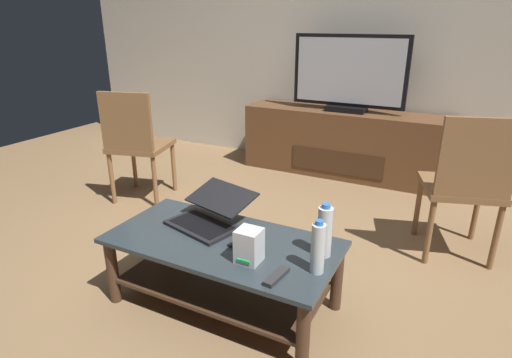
{
  "coord_description": "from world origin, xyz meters",
  "views": [
    {
      "loc": [
        1.11,
        -1.7,
        1.43
      ],
      "look_at": [
        0.04,
        0.38,
        0.54
      ],
      "focal_mm": 29.32,
      "sensor_mm": 36.0,
      "label": 1
    }
  ],
  "objects_px": {
    "router_box": "(249,246)",
    "cell_phone": "(242,242)",
    "dining_chair": "(466,181)",
    "side_chair": "(136,141)",
    "laptop": "(210,214)",
    "water_bottle_near": "(318,248)",
    "water_bottle_far": "(325,231)",
    "television": "(349,75)",
    "tv_remote": "(277,276)",
    "coffee_table": "(223,261)",
    "media_cabinet": "(344,143)"
  },
  "relations": [
    {
      "from": "media_cabinet",
      "to": "water_bottle_near",
      "type": "distance_m",
      "value": 2.42
    },
    {
      "from": "dining_chair",
      "to": "router_box",
      "type": "height_order",
      "value": "dining_chair"
    },
    {
      "from": "water_bottle_near",
      "to": "water_bottle_far",
      "type": "distance_m",
      "value": 0.15
    },
    {
      "from": "dining_chair",
      "to": "tv_remote",
      "type": "relative_size",
      "value": 5.86
    },
    {
      "from": "side_chair",
      "to": "router_box",
      "type": "xyz_separation_m",
      "value": [
        1.56,
        -0.98,
        -0.05
      ]
    },
    {
      "from": "side_chair",
      "to": "tv_remote",
      "type": "xyz_separation_m",
      "value": [
        1.73,
        -1.05,
        -0.12
      ]
    },
    {
      "from": "water_bottle_far",
      "to": "media_cabinet",
      "type": "bearing_deg",
      "value": 103.41
    },
    {
      "from": "laptop",
      "to": "tv_remote",
      "type": "relative_size",
      "value": 2.88
    },
    {
      "from": "laptop",
      "to": "router_box",
      "type": "bearing_deg",
      "value": -32.93
    },
    {
      "from": "side_chair",
      "to": "water_bottle_far",
      "type": "relative_size",
      "value": 3.51
    },
    {
      "from": "television",
      "to": "water_bottle_far",
      "type": "relative_size",
      "value": 3.96
    },
    {
      "from": "laptop",
      "to": "water_bottle_near",
      "type": "bearing_deg",
      "value": -14.95
    },
    {
      "from": "television",
      "to": "cell_phone",
      "type": "xyz_separation_m",
      "value": [
        0.13,
        -2.25,
        -0.57
      ]
    },
    {
      "from": "laptop",
      "to": "cell_phone",
      "type": "relative_size",
      "value": 3.29
    },
    {
      "from": "side_chair",
      "to": "water_bottle_far",
      "type": "bearing_deg",
      "value": -22.72
    },
    {
      "from": "television",
      "to": "dining_chair",
      "type": "height_order",
      "value": "television"
    },
    {
      "from": "water_bottle_near",
      "to": "side_chair",
      "type": "bearing_deg",
      "value": 153.75
    },
    {
      "from": "media_cabinet",
      "to": "laptop",
      "type": "xyz_separation_m",
      "value": [
        -0.13,
        -2.17,
        0.13
      ]
    },
    {
      "from": "dining_chair",
      "to": "media_cabinet",
      "type": "bearing_deg",
      "value": 131.89
    },
    {
      "from": "water_bottle_far",
      "to": "television",
      "type": "bearing_deg",
      "value": 103.54
    },
    {
      "from": "media_cabinet",
      "to": "water_bottle_near",
      "type": "xyz_separation_m",
      "value": [
        0.54,
        -2.35,
        0.19
      ]
    },
    {
      "from": "television",
      "to": "router_box",
      "type": "relative_size",
      "value": 6.52
    },
    {
      "from": "router_box",
      "to": "cell_phone",
      "type": "relative_size",
      "value": 1.15
    },
    {
      "from": "media_cabinet",
      "to": "tv_remote",
      "type": "bearing_deg",
      "value": -80.65
    },
    {
      "from": "side_chair",
      "to": "water_bottle_far",
      "type": "distance_m",
      "value": 2.01
    },
    {
      "from": "laptop",
      "to": "cell_phone",
      "type": "distance_m",
      "value": 0.29
    },
    {
      "from": "router_box",
      "to": "water_bottle_far",
      "type": "bearing_deg",
      "value": 35.7
    },
    {
      "from": "router_box",
      "to": "water_bottle_near",
      "type": "xyz_separation_m",
      "value": [
        0.31,
        0.06,
        0.04
      ]
    },
    {
      "from": "media_cabinet",
      "to": "router_box",
      "type": "height_order",
      "value": "media_cabinet"
    },
    {
      "from": "tv_remote",
      "to": "dining_chair",
      "type": "bearing_deg",
      "value": 68.52
    },
    {
      "from": "water_bottle_near",
      "to": "tv_remote",
      "type": "xyz_separation_m",
      "value": [
        -0.14,
        -0.13,
        -0.11
      ]
    },
    {
      "from": "television",
      "to": "router_box",
      "type": "xyz_separation_m",
      "value": [
        0.24,
        -2.38,
        -0.49
      ]
    },
    {
      "from": "media_cabinet",
      "to": "dining_chair",
      "type": "relative_size",
      "value": 2.08
    },
    {
      "from": "coffee_table",
      "to": "television",
      "type": "bearing_deg",
      "value": 90.55
    },
    {
      "from": "laptop",
      "to": "water_bottle_near",
      "type": "xyz_separation_m",
      "value": [
        0.68,
        -0.18,
        0.06
      ]
    },
    {
      "from": "laptop",
      "to": "tv_remote",
      "type": "bearing_deg",
      "value": -29.65
    },
    {
      "from": "laptop",
      "to": "router_box",
      "type": "relative_size",
      "value": 2.86
    },
    {
      "from": "dining_chair",
      "to": "side_chair",
      "type": "distance_m",
      "value": 2.42
    },
    {
      "from": "coffee_table",
      "to": "television",
      "type": "distance_m",
      "value": 2.38
    },
    {
      "from": "coffee_table",
      "to": "laptop",
      "type": "height_order",
      "value": "laptop"
    },
    {
      "from": "side_chair",
      "to": "water_bottle_near",
      "type": "bearing_deg",
      "value": -26.25
    },
    {
      "from": "router_box",
      "to": "cell_phone",
      "type": "height_order",
      "value": "router_box"
    },
    {
      "from": "cell_phone",
      "to": "water_bottle_far",
      "type": "bearing_deg",
      "value": 23.48
    },
    {
      "from": "side_chair",
      "to": "laptop",
      "type": "distance_m",
      "value": 1.41
    },
    {
      "from": "media_cabinet",
      "to": "tv_remote",
      "type": "distance_m",
      "value": 2.51
    },
    {
      "from": "dining_chair",
      "to": "water_bottle_near",
      "type": "distance_m",
      "value": 1.26
    },
    {
      "from": "dining_chair",
      "to": "tv_remote",
      "type": "height_order",
      "value": "dining_chair"
    },
    {
      "from": "router_box",
      "to": "cell_phone",
      "type": "xyz_separation_m",
      "value": [
        -0.11,
        0.13,
        -0.08
      ]
    },
    {
      "from": "television",
      "to": "side_chair",
      "type": "xyz_separation_m",
      "value": [
        -1.33,
        -1.4,
        -0.44
      ]
    },
    {
      "from": "water_bottle_far",
      "to": "tv_remote",
      "type": "distance_m",
      "value": 0.32
    }
  ]
}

